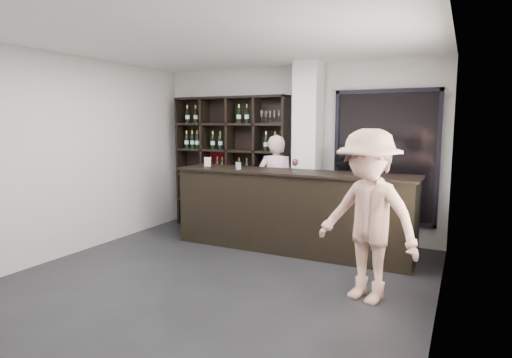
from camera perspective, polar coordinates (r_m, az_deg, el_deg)
The scene contains 12 objects.
floor at distance 5.33m, azimuth -6.26°, elevation -13.89°, with size 5.00×5.50×0.01m, color black.
wine_shelf at distance 7.79m, azimuth -3.39°, elevation 2.09°, with size 2.20×0.35×2.40m, color black, non-canonical shape.
structural_column at distance 7.06m, azimuth 6.87°, elevation 3.52°, with size 0.40×0.40×2.90m, color silver.
glass_panel at distance 6.98m, azimuth 16.82°, elevation 2.79°, with size 1.60×0.08×2.10m.
tasting_counter at distance 6.51m, azimuth 4.63°, elevation -4.26°, with size 3.69×0.76×1.22m.
taster_pink at distance 7.25m, azimuth 2.64°, elevation -0.96°, with size 0.63×0.42×1.74m, color #D4A7AF.
taster_black at distance 6.90m, azimuth 11.29°, elevation -2.30°, with size 0.76×0.59×1.56m, color black.
customer at distance 4.77m, azimuth 14.68°, elevation -4.83°, with size 1.21×0.70×1.88m, color tan.
wine_glass at distance 6.33m, azimuth 5.24°, elevation 1.93°, with size 0.09×0.09×0.21m, color white, non-canonical shape.
spit_cup at distance 6.62m, azimuth -2.37°, elevation 1.77°, with size 0.08×0.08×0.11m, color silver.
napkin_stack at distance 6.17m, azimuth 14.98°, elevation 0.65°, with size 0.11×0.11×0.02m, color white.
card_stand at distance 7.13m, azimuth -6.50°, elevation 2.29°, with size 0.10×0.05×0.15m, color white.
Camera 1 is at (2.69, -4.17, 1.94)m, focal length 30.00 mm.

